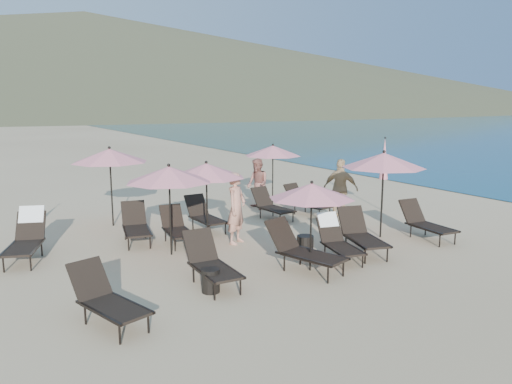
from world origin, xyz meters
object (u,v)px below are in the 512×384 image
lounger_9 (205,215)px  lounger_11 (306,201)px  beachgoer_a (236,208)px  umbrella_open_4 (273,151)px  umbrella_closed_0 (384,160)px  lounger_10 (271,205)px  lounger_6 (26,236)px  umbrella_open_1 (206,170)px  lounger_4 (361,234)px  lounger_5 (426,222)px  lounger_1 (211,262)px  lounger_2 (303,249)px  umbrella_open_3 (110,156)px  lounger_3 (337,239)px  lounger_8 (177,227)px  lounger_7 (136,225)px  umbrella_open_5 (312,191)px  side_table_0 (211,281)px  lounger_0 (107,298)px  beachgoer_c (341,189)px  beachgoer_b (257,184)px  umbrella_open_2 (384,160)px  side_table_1 (305,246)px  umbrella_open_0 (169,174)px

lounger_9 → lounger_11: size_ratio=0.94×
lounger_11 → beachgoer_a: 3.99m
lounger_9 → umbrella_open_4: 4.51m
umbrella_closed_0 → lounger_10: bearing=167.8°
lounger_6 → umbrella_open_1: 4.51m
lounger_4 → umbrella_open_1: (-2.88, 2.65, 1.44)m
lounger_5 → lounger_11: (-1.05, 3.98, -0.01)m
lounger_1 → lounger_2: lounger_2 is taller
lounger_9 → umbrella_open_3: size_ratio=0.70×
lounger_2 → umbrella_open_4: size_ratio=0.90×
lounger_1 → lounger_3: lounger_1 is taller
lounger_8 → lounger_1: bearing=-93.0°
lounger_7 → lounger_10: lounger_7 is taller
umbrella_open_5 → umbrella_open_4: bearing=64.1°
lounger_9 → side_table_0: 4.81m
lounger_0 → lounger_9: 6.25m
lounger_1 → lounger_10: size_ratio=1.04×
lounger_8 → side_table_0: size_ratio=3.50×
lounger_1 → lounger_4: bearing=3.7°
umbrella_closed_0 → side_table_0: (-8.23, -3.79, -1.50)m
lounger_2 → beachgoer_c: bearing=24.0°
lounger_2 → umbrella_open_5: 1.28m
lounger_10 → umbrella_open_3: umbrella_open_3 is taller
lounger_9 → beachgoer_b: beachgoer_b is taller
lounger_6 → umbrella_open_2: bearing=1.2°
umbrella_open_4 → side_table_1: 6.40m
umbrella_open_1 → lounger_4: bearing=-42.7°
lounger_7 → umbrella_open_5: umbrella_open_5 is taller
lounger_4 → umbrella_open_3: umbrella_open_3 is taller
lounger_7 → lounger_8: size_ratio=1.10×
lounger_3 → umbrella_open_0: bearing=158.8°
lounger_4 → side_table_1: bearing=176.9°
lounger_3 → umbrella_open_3: 7.09m
umbrella_open_0 → beachgoer_a: 2.11m
lounger_4 → lounger_8: bearing=156.2°
lounger_2 → side_table_0: bearing=165.7°
lounger_0 → beachgoer_a: beachgoer_a is taller
lounger_4 → lounger_9: lounger_4 is taller
lounger_8 → lounger_10: size_ratio=0.98×
lounger_0 → lounger_8: 4.87m
umbrella_open_1 → umbrella_open_2: umbrella_open_2 is taller
side_table_0 → lounger_10: bearing=47.1°
lounger_11 → lounger_2: bearing=-139.5°
lounger_8 → umbrella_open_5: size_ratio=0.81×
lounger_8 → lounger_9: (1.18, 0.83, 0.02)m
umbrella_open_0 → beachgoer_b: (4.46, 3.45, -1.09)m
umbrella_closed_0 → lounger_9: bearing=174.3°
umbrella_open_2 → lounger_2: bearing=-161.3°
umbrella_closed_0 → side_table_0: umbrella_closed_0 is taller
lounger_7 → beachgoer_c: 6.47m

